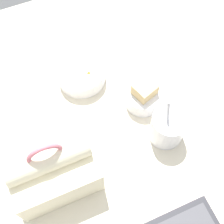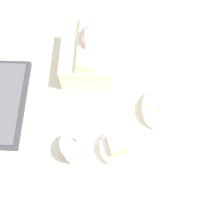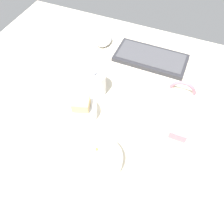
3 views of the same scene
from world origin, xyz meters
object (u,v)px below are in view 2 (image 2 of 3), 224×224
(keyboard, at_px, (2,103))
(lunch_bag, at_px, (88,54))
(bento_bowl_snacks, at_px, (164,109))
(bento_bowl_sandwich, at_px, (117,147))
(soup_cup, at_px, (77,147))

(keyboard, distance_m, lunch_bag, 0.32)
(keyboard, xyz_separation_m, bento_bowl_snacks, (-0.01, -0.51, 0.01))
(bento_bowl_sandwich, bearing_deg, soup_cup, 94.91)
(keyboard, distance_m, bento_bowl_snacks, 0.51)
(keyboard, bearing_deg, soup_cup, -119.54)
(soup_cup, xyz_separation_m, bento_bowl_sandwich, (0.01, -0.12, -0.02))
(keyboard, bearing_deg, bento_bowl_sandwich, -110.05)
(soup_cup, relative_size, bento_bowl_sandwich, 1.51)
(lunch_bag, height_order, bento_bowl_snacks, lunch_bag)
(soup_cup, xyz_separation_m, bento_bowl_snacks, (0.14, -0.25, -0.02))
(soup_cup, bearing_deg, keyboard, 60.46)
(bento_bowl_sandwich, bearing_deg, lunch_bag, 19.60)
(keyboard, relative_size, bento_bowl_sandwich, 2.98)
(keyboard, xyz_separation_m, lunch_bag, (0.16, -0.27, 0.06))
(lunch_bag, xyz_separation_m, bento_bowl_sandwich, (-0.29, -0.10, -0.03))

